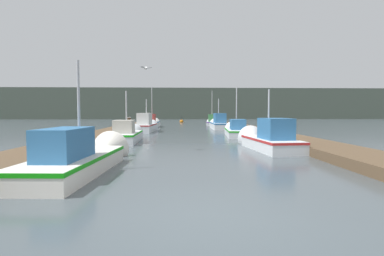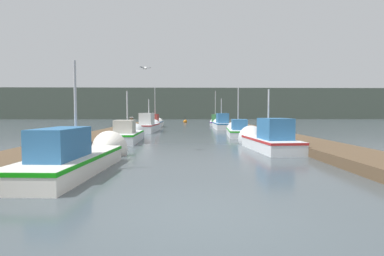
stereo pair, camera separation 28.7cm
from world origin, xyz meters
name	(u,v)px [view 1 (the left image)]	position (x,y,z in m)	size (l,w,h in m)	color
ground_plane	(210,218)	(0.00, 0.00, 0.00)	(200.00, 200.00, 0.00)	#424C51
dock_left	(103,135)	(-5.83, 16.00, 0.18)	(2.31, 40.00, 0.36)	brown
dock_right	(269,134)	(5.83, 16.00, 0.18)	(2.31, 40.00, 0.36)	brown
distant_shore_ridge	(181,104)	(0.00, 72.13, 3.63)	(120.00, 16.00, 7.26)	#424C42
fishing_boat_0	(84,156)	(-3.50, 4.43, 0.41)	(1.91, 6.14, 3.80)	silver
fishing_boat_1	(267,139)	(3.69, 9.21, 0.47)	(1.95, 5.18, 3.30)	silver
fishing_boat_2	(127,134)	(-3.68, 13.25, 0.41)	(1.54, 5.38, 3.41)	silver
fishing_boat_3	(236,130)	(3.71, 17.22, 0.38)	(1.99, 6.02, 3.99)	silver
fishing_boat_4	(147,125)	(-3.49, 22.11, 0.55)	(1.69, 5.96, 3.21)	silver
fishing_boat_5	(218,124)	(3.54, 26.00, 0.53)	(1.47, 5.64, 3.48)	silver
fishing_boat_6	(152,123)	(-3.68, 29.93, 0.48)	(1.62, 4.88, 4.99)	silver
fishing_boat_7	(212,122)	(3.78, 34.40, 0.43)	(1.76, 4.87, 4.91)	silver
mooring_piling_0	(129,125)	(-4.79, 20.60, 0.67)	(0.32, 0.32, 1.33)	#473523
mooring_piling_1	(115,130)	(-4.87, 15.33, 0.55)	(0.33, 0.33, 1.09)	#473523
channel_buoy	(181,122)	(-0.19, 43.24, 0.17)	(0.61, 0.61, 1.11)	#BF6513
seagull_lead	(146,68)	(-1.99, 8.38, 3.71)	(0.50, 0.44, 0.12)	white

